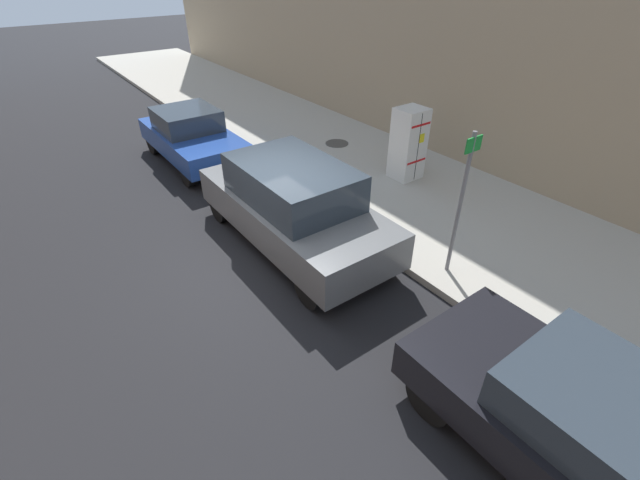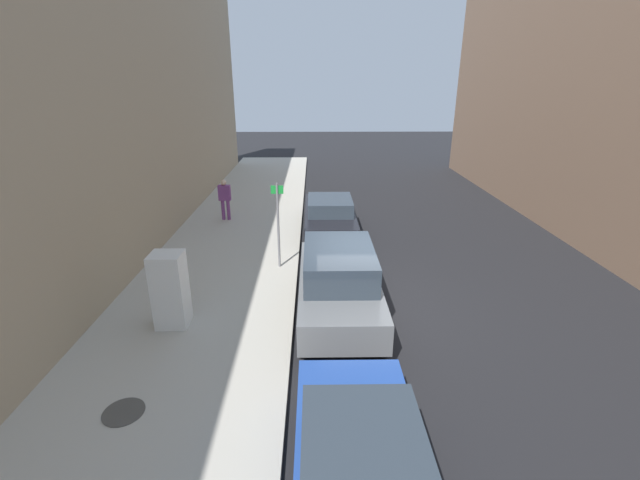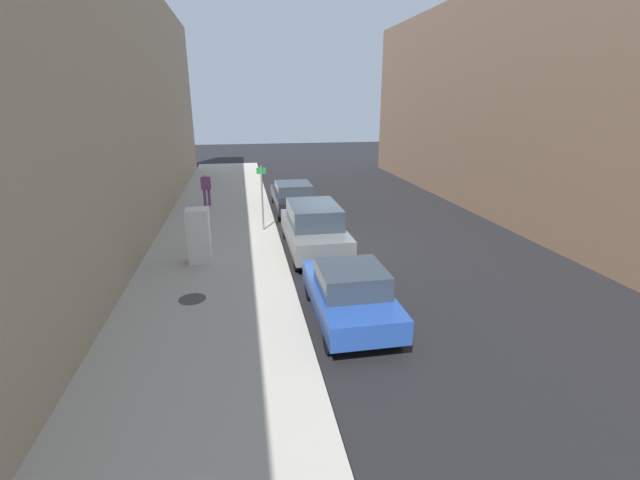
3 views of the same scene
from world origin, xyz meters
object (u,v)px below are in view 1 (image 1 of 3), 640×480
Objects in this scene: parked_suv_gray at (293,205)px; parked_sedan_dark at (621,453)px; parked_hatchback_blue at (192,136)px; discarded_refrigerator at (408,144)px; street_sign_post at (461,199)px.

parked_suv_gray reaches higher than parked_sedan_dark.
parked_hatchback_blue is 0.81× the size of parked_sedan_dark.
parked_suv_gray is at bearing 10.13° from discarded_refrigerator.
parked_hatchback_blue is 11.19m from parked_sedan_dark.
discarded_refrigerator is at bearing -119.81° from parked_sedan_dark.
street_sign_post is (2.21, 3.24, 0.57)m from discarded_refrigerator.
street_sign_post is 3.96m from parked_sedan_dark.
street_sign_post reaches higher than parked_suv_gray.
street_sign_post reaches higher than discarded_refrigerator.
parked_sedan_dark is (1.65, 3.50, -0.87)m from street_sign_post.
parked_suv_gray reaches higher than parked_hatchback_blue.
parked_hatchback_blue is at bearing -90.00° from parked_suv_gray.
street_sign_post is at bearing 102.10° from parked_hatchback_blue.
parked_sedan_dark is at bearing 90.00° from parked_hatchback_blue.
street_sign_post is 0.56× the size of parked_suv_gray.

